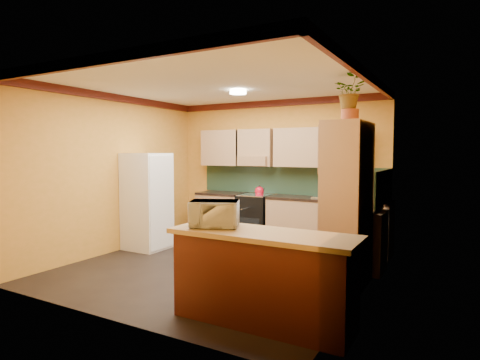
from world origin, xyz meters
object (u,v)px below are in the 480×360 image
fridge (147,201)px  microwave (214,214)px  breakfast_bar (263,280)px  base_cabinets_back (286,222)px  stove (256,218)px  pantry (347,204)px

fridge → microwave: 3.18m
breakfast_bar → microwave: microwave is taller
base_cabinets_back → microwave: microwave is taller
base_cabinets_back → stove: 0.63m
breakfast_bar → microwave: (-0.57, 0.00, 0.63)m
fridge → pantry: pantry is taller
base_cabinets_back → fridge: 2.54m
base_cabinets_back → stove: bearing=-180.0°
base_cabinets_back → pantry: 2.31m
stove → microwave: (1.15, -3.21, 0.61)m
stove → fridge: (-1.46, -1.39, 0.39)m
microwave → stove: bearing=85.4°
fridge → base_cabinets_back: bearing=33.8°
pantry → microwave: size_ratio=4.19×
pantry → base_cabinets_back: bearing=132.9°
base_cabinets_back → breakfast_bar: size_ratio=2.03×
base_cabinets_back → fridge: fridge is taller
stove → microwave: microwave is taller
base_cabinets_back → fridge: size_ratio=2.15×
microwave → fridge: bearing=120.8°
base_cabinets_back → stove: (-0.62, -0.00, 0.02)m
fridge → breakfast_bar: 3.68m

